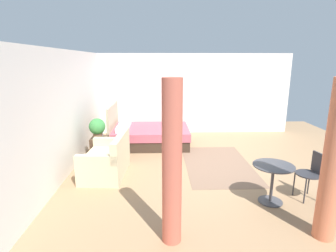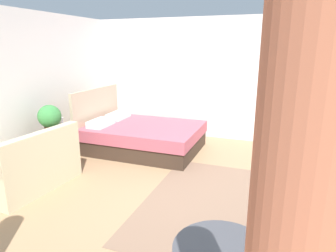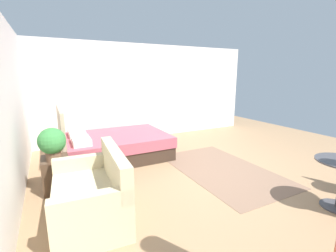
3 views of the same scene
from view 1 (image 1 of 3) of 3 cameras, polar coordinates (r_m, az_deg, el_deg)
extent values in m
cube|color=#9E7A56|center=(6.51, 8.64, -8.09)|extent=(8.96, 9.35, 0.02)
cube|color=silver|center=(6.36, -20.33, 3.05)|extent=(8.96, 0.12, 2.62)
cube|color=silver|center=(9.06, 5.52, 6.77)|extent=(0.12, 6.35, 2.62)
cube|color=#7F604C|center=(6.54, 10.41, -7.94)|extent=(2.56, 1.51, 0.01)
cube|color=#38281E|center=(7.87, -3.59, -2.92)|extent=(1.55, 2.11, 0.28)
cube|color=#B25160|center=(7.80, -3.62, -1.14)|extent=(1.59, 2.15, 0.22)
cube|color=tan|center=(7.86, -11.56, 0.17)|extent=(1.60, 0.07, 1.18)
cube|color=white|center=(7.49, -9.62, -0.58)|extent=(0.56, 0.32, 0.12)
cube|color=white|center=(8.15, -9.02, 0.59)|extent=(0.56, 0.32, 0.12)
cube|color=beige|center=(5.99, -13.08, -7.88)|extent=(1.39, 0.92, 0.45)
cube|color=beige|center=(5.77, -9.99, -3.96)|extent=(1.35, 0.23, 0.43)
cube|color=beige|center=(6.43, -11.89, -3.27)|extent=(0.19, 0.84, 0.20)
cube|color=beige|center=(5.34, -14.88, -7.00)|extent=(0.19, 0.84, 0.20)
cube|color=#473323|center=(6.98, -14.19, -4.44)|extent=(0.48, 0.39, 0.53)
cylinder|color=brown|center=(6.80, -14.62, -2.02)|extent=(0.21, 0.21, 0.13)
sphere|color=#387F3D|center=(6.74, -14.74, -0.10)|extent=(0.39, 0.39, 0.39)
cylinder|color=silver|center=(6.99, -14.09, -1.17)|extent=(0.12, 0.12, 0.23)
cylinder|color=#3F3F44|center=(5.17, 20.79, -14.66)|extent=(0.41, 0.41, 0.02)
cylinder|color=#3F3F44|center=(5.03, 21.11, -11.43)|extent=(0.05, 0.05, 0.66)
cylinder|color=#3F3F44|center=(4.90, 21.45, -7.81)|extent=(0.68, 0.68, 0.02)
cylinder|color=#2D2D33|center=(5.47, 25.08, -10.97)|extent=(0.02, 0.02, 0.45)
cylinder|color=#2D2D33|center=(5.25, 26.98, -12.20)|extent=(0.02, 0.02, 0.45)
cylinder|color=#2D2D33|center=(5.64, 27.61, -10.50)|extent=(0.02, 0.02, 0.45)
cylinder|color=#2D2D33|center=(5.43, 29.56, -11.66)|extent=(0.02, 0.02, 0.45)
cylinder|color=#2D2D33|center=(5.36, 27.59, -9.02)|extent=(0.49, 0.49, 0.02)
cube|color=#2D2D33|center=(5.40, 29.34, -6.88)|extent=(0.34, 0.08, 0.36)
cylinder|color=#D1704C|center=(4.14, 31.64, -6.61)|extent=(0.28, 0.28, 2.19)
cylinder|color=#C15B47|center=(3.46, 0.85, -8.19)|extent=(0.26, 0.26, 2.19)
camera|label=2|loc=(3.29, 39.70, 3.82)|focal=31.75mm
camera|label=3|loc=(3.08, -30.86, 0.67)|focal=25.09mm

